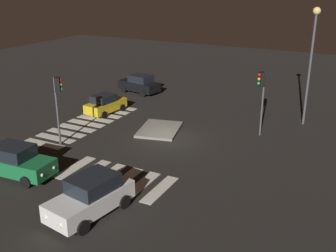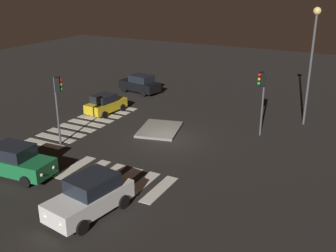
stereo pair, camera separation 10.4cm
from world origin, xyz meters
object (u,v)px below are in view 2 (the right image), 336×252
object	(u,v)px
car_green	(17,161)
car_black	(140,84)
traffic_island	(160,129)
car_yellow	(106,104)
car_white	(90,196)
traffic_light_east	(58,94)
traffic_light_west	(262,88)
street_lamp	(313,48)

from	to	relation	value
car_green	car_black	size ratio (longest dim) A/B	1.01
traffic_island	car_yellow	size ratio (longest dim) A/B	1.11
car_black	car_green	bearing A→B (deg)	110.03
car_white	traffic_light_east	size ratio (longest dim) A/B	0.99
car_green	car_white	bearing A→B (deg)	-15.20
car_white	traffic_light_west	xyz separation A→B (m)	(-13.73, 4.25, 2.54)
car_white	street_lamp	world-z (taller)	street_lamp
car_black	car_white	xyz separation A→B (m)	(19.46, 9.11, 0.06)
traffic_island	car_yellow	xyz separation A→B (m)	(-1.51, -5.93, 0.70)
traffic_light_east	car_yellow	bearing A→B (deg)	66.90
street_lamp	traffic_light_east	bearing A→B (deg)	-49.74
traffic_light_east	traffic_island	bearing A→B (deg)	14.70
traffic_island	car_green	xyz separation A→B (m)	(10.05, -3.68, 0.82)
car_green	car_yellow	bearing A→B (deg)	96.95
car_white	car_green	bearing A→B (deg)	-91.84
car_green	car_white	xyz separation A→B (m)	(1.20, 6.11, 0.03)
car_green	street_lamp	distance (m)	21.42
car_white	street_lamp	bearing A→B (deg)	168.50
car_green	street_lamp	xyz separation A→B (m)	(-16.44, 12.81, 4.92)
car_yellow	traffic_light_east	distance (m)	7.40
car_black	traffic_light_west	bearing A→B (deg)	167.47
car_white	car_yellow	bearing A→B (deg)	-137.46
traffic_island	traffic_light_west	world-z (taller)	traffic_light_west
traffic_light_east	street_lamp	xyz separation A→B (m)	(-11.66, 13.77, 2.33)
traffic_island	street_lamp	bearing A→B (deg)	125.01
car_black	traffic_light_east	world-z (taller)	traffic_light_east
traffic_light_east	street_lamp	size ratio (longest dim) A/B	0.53
traffic_light_west	street_lamp	xyz separation A→B (m)	(-3.92, 2.45, 2.35)
traffic_island	car_yellow	bearing A→B (deg)	-104.26
car_yellow	car_green	size ratio (longest dim) A/B	0.88
car_yellow	car_white	distance (m)	15.25
car_green	car_black	world-z (taller)	car_green
traffic_light_east	traffic_light_west	bearing A→B (deg)	0.45
car_green	car_white	distance (m)	6.23
traffic_light_east	traffic_light_west	size ratio (longest dim) A/B	1.01
traffic_island	car_black	world-z (taller)	car_black
car_yellow	car_white	size ratio (longest dim) A/B	0.84
traffic_light_west	car_white	bearing A→B (deg)	37.94
traffic_island	traffic_light_east	distance (m)	7.80
car_black	traffic_light_east	distance (m)	13.88
car_green	car_black	bearing A→B (deg)	95.27
car_black	traffic_light_east	size ratio (longest dim) A/B	0.93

